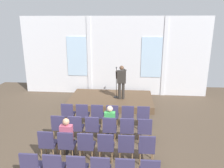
% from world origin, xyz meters
% --- Properties ---
extents(ground_plane, '(15.03, 15.03, 0.00)m').
position_xyz_m(ground_plane, '(0.00, 0.00, 0.00)').
color(ground_plane, brown).
extents(rear_partition, '(10.16, 0.14, 4.26)m').
position_xyz_m(rear_partition, '(0.02, 5.78, 2.13)').
color(rear_partition, silver).
rests_on(rear_partition, ground).
extents(stage_platform, '(4.09, 2.52, 0.32)m').
position_xyz_m(stage_platform, '(0.00, 4.22, 0.16)').
color(stage_platform, brown).
rests_on(stage_platform, ground).
extents(speaker, '(0.51, 0.69, 1.66)m').
position_xyz_m(speaker, '(0.52, 4.05, 1.28)').
color(speaker, '#332D28').
rests_on(speaker, stage_platform).
extents(mic_stand, '(0.28, 0.28, 1.56)m').
position_xyz_m(mic_stand, '(0.26, 4.22, 0.65)').
color(mic_stand, black).
rests_on(mic_stand, stage_platform).
extents(chair_r0_c0, '(0.46, 0.44, 0.94)m').
position_xyz_m(chair_r0_c0, '(-1.47, 1.66, 0.53)').
color(chair_r0_c0, olive).
rests_on(chair_r0_c0, ground).
extents(chair_r0_c1, '(0.46, 0.44, 0.94)m').
position_xyz_m(chair_r0_c1, '(-0.88, 1.66, 0.53)').
color(chair_r0_c1, olive).
rests_on(chair_r0_c1, ground).
extents(chair_r0_c2, '(0.46, 0.44, 0.94)m').
position_xyz_m(chair_r0_c2, '(-0.29, 1.66, 0.53)').
color(chair_r0_c2, olive).
rests_on(chair_r0_c2, ground).
extents(chair_r0_c3, '(0.46, 0.44, 0.94)m').
position_xyz_m(chair_r0_c3, '(0.29, 1.66, 0.53)').
color(chair_r0_c3, olive).
rests_on(chair_r0_c3, ground).
extents(chair_r0_c4, '(0.46, 0.44, 0.94)m').
position_xyz_m(chair_r0_c4, '(0.88, 1.66, 0.53)').
color(chair_r0_c4, olive).
rests_on(chair_r0_c4, ground).
extents(chair_r0_c5, '(0.46, 0.44, 0.94)m').
position_xyz_m(chair_r0_c5, '(1.47, 1.66, 0.53)').
color(chair_r0_c5, olive).
rests_on(chair_r0_c5, ground).
extents(chair_r1_c0, '(0.46, 0.44, 0.94)m').
position_xyz_m(chair_r1_c0, '(-1.47, 0.56, 0.53)').
color(chair_r1_c0, olive).
rests_on(chair_r1_c0, ground).
extents(chair_r1_c1, '(0.46, 0.44, 0.94)m').
position_xyz_m(chair_r1_c1, '(-0.88, 0.56, 0.53)').
color(chair_r1_c1, olive).
rests_on(chair_r1_c1, ground).
extents(chair_r1_c2, '(0.46, 0.44, 0.94)m').
position_xyz_m(chair_r1_c2, '(-0.29, 0.56, 0.53)').
color(chair_r1_c2, olive).
rests_on(chair_r1_c2, ground).
extents(chair_r1_c3, '(0.46, 0.44, 0.94)m').
position_xyz_m(chair_r1_c3, '(0.29, 0.56, 0.53)').
color(chair_r1_c3, olive).
rests_on(chair_r1_c3, ground).
extents(audience_r1_c3, '(0.36, 0.39, 1.30)m').
position_xyz_m(audience_r1_c3, '(0.29, 0.64, 0.72)').
color(audience_r1_c3, '#2D2D33').
rests_on(audience_r1_c3, ground).
extents(chair_r1_c4, '(0.46, 0.44, 0.94)m').
position_xyz_m(chair_r1_c4, '(0.88, 0.56, 0.53)').
color(chair_r1_c4, olive).
rests_on(chair_r1_c4, ground).
extents(chair_r1_c5, '(0.46, 0.44, 0.94)m').
position_xyz_m(chair_r1_c5, '(1.47, 0.56, 0.53)').
color(chair_r1_c5, olive).
rests_on(chair_r1_c5, ground).
extents(chair_r2_c0, '(0.46, 0.44, 0.94)m').
position_xyz_m(chair_r2_c0, '(-1.47, -0.55, 0.53)').
color(chair_r2_c0, olive).
rests_on(chair_r2_c0, ground).
extents(chair_r2_c1, '(0.46, 0.44, 0.94)m').
position_xyz_m(chair_r2_c1, '(-0.88, -0.55, 0.53)').
color(chair_r2_c1, olive).
rests_on(chair_r2_c1, ground).
extents(audience_r2_c1, '(0.36, 0.39, 1.31)m').
position_xyz_m(audience_r2_c1, '(-0.88, -0.46, 0.73)').
color(audience_r2_c1, '#2D2D33').
rests_on(audience_r2_c1, ground).
extents(chair_r2_c2, '(0.46, 0.44, 0.94)m').
position_xyz_m(chair_r2_c2, '(-0.29, -0.55, 0.53)').
color(chair_r2_c2, olive).
rests_on(chair_r2_c2, ground).
extents(chair_r2_c3, '(0.46, 0.44, 0.94)m').
position_xyz_m(chair_r2_c3, '(0.29, -0.55, 0.53)').
color(chair_r2_c3, olive).
rests_on(chair_r2_c3, ground).
extents(chair_r2_c4, '(0.46, 0.44, 0.94)m').
position_xyz_m(chair_r2_c4, '(0.88, -0.55, 0.53)').
color(chair_r2_c4, olive).
rests_on(chair_r2_c4, ground).
extents(chair_r2_c5, '(0.46, 0.44, 0.94)m').
position_xyz_m(chair_r2_c5, '(1.47, -0.55, 0.53)').
color(chair_r2_c5, olive).
rests_on(chair_r2_c5, ground).
extents(chair_r3_c0, '(0.46, 0.44, 0.94)m').
position_xyz_m(chair_r3_c0, '(-1.47, -1.65, 0.53)').
color(chair_r3_c0, olive).
rests_on(chair_r3_c0, ground).
extents(chair_r3_c1, '(0.46, 0.44, 0.94)m').
position_xyz_m(chair_r3_c1, '(-0.88, -1.65, 0.53)').
color(chair_r3_c1, olive).
rests_on(chair_r3_c1, ground).
extents(chair_r3_c2, '(0.46, 0.44, 0.94)m').
position_xyz_m(chair_r3_c2, '(-0.29, -1.65, 0.53)').
color(chair_r3_c2, olive).
rests_on(chair_r3_c2, ground).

